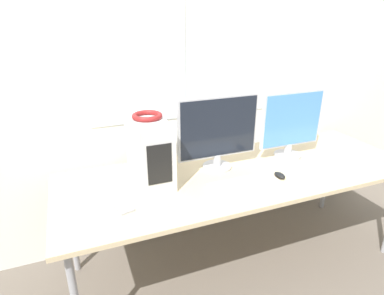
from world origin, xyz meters
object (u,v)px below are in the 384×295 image
at_px(monitor_right_near, 291,124).
at_px(keyboard, 245,185).
at_px(headphones, 147,116).
at_px(monitor_main, 218,131).
at_px(pc_tower, 149,149).
at_px(cell_phone, 124,207).
at_px(mouse, 280,175).

distance_m(monitor_right_near, keyboard, 0.65).
xyz_separation_m(monitor_right_near, keyboard, (-0.53, -0.29, -0.24)).
bearing_deg(headphones, monitor_main, -3.49).
relative_size(pc_tower, keyboard, 1.09).
distance_m(headphones, monitor_right_near, 1.04).
distance_m(headphones, monitor_main, 0.49).
distance_m(headphones, cell_phone, 0.55).
bearing_deg(mouse, cell_phone, 179.49).
height_order(monitor_right_near, keyboard, monitor_right_near).
distance_m(pc_tower, mouse, 0.85).
bearing_deg(headphones, keyboard, -33.30).
height_order(pc_tower, keyboard, pc_tower).
distance_m(monitor_right_near, mouse, 0.44).
height_order(mouse, cell_phone, mouse).
height_order(headphones, keyboard, headphones).
distance_m(keyboard, mouse, 0.27).
xyz_separation_m(keyboard, cell_phone, (-0.73, 0.04, -0.01)).
bearing_deg(cell_phone, headphones, 37.59).
xyz_separation_m(pc_tower, keyboard, (0.50, -0.33, -0.19)).
relative_size(headphones, mouse, 2.00).
relative_size(monitor_main, monitor_right_near, 1.15).
xyz_separation_m(pc_tower, headphones, (-0.00, 0.00, 0.21)).
distance_m(headphones, mouse, 0.92).
bearing_deg(headphones, mouse, -21.38).
xyz_separation_m(mouse, cell_phone, (-1.00, 0.01, -0.01)).
bearing_deg(keyboard, mouse, 5.92).
relative_size(monitor_right_near, keyboard, 1.09).
xyz_separation_m(monitor_main, cell_phone, (-0.69, -0.27, -0.26)).
bearing_deg(mouse, keyboard, -174.08).
bearing_deg(cell_phone, monitor_right_near, -3.50).
bearing_deg(keyboard, pc_tower, 146.77).
bearing_deg(headphones, pc_tower, -90.00).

